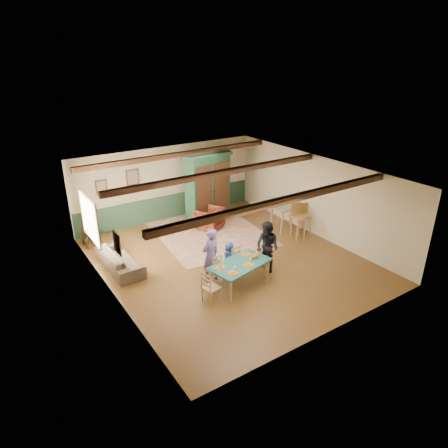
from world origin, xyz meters
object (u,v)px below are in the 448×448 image
person_man (211,256)px  counter_table (286,218)px  dining_table (240,275)px  cat (255,255)px  dining_chair_end_right (265,258)px  sofa (120,260)px  table_lamp (89,221)px  dining_chair_far_left (213,268)px  bar_stool_right (305,219)px  dining_chair_far_right (231,259)px  person_woman (267,247)px  armoire (208,187)px  person_child (229,257)px  armchair (210,218)px  bar_stool_left (298,222)px  end_table (91,237)px  dining_chair_end_left (211,287)px

person_man → counter_table: bearing=-172.1°
dining_table → cat: bearing=1.8°
dining_chair_end_right → sofa: bearing=-138.0°
dining_table → sofa: (-2.32, 2.63, -0.05)m
person_man → table_lamp: bearing=-74.7°
dining_chair_far_left → bar_stool_right: bar_stool_right is taller
dining_chair_far_left → counter_table: 4.23m
person_man → cat: person_man is taller
dining_chair_far_right → person_woman: person_woman is taller
dining_chair_far_right → sofa: bearing=-49.3°
dining_chair_far_right → armoire: armoire is taller
dining_chair_far_right → person_child: bearing=-90.0°
dining_chair_far_left → armchair: 3.61m
dining_chair_far_right → armchair: (1.10, 2.97, -0.05)m
sofa → bar_stool_left: size_ratio=1.61×
person_woman → end_table: 5.73m
dining_chair_far_right → bar_stool_right: 3.70m
sofa → end_table: (-0.25, 1.98, 0.01)m
table_lamp → bar_stool_left: bearing=-29.2°
dining_table → counter_table: bearing=30.9°
dining_chair_far_right → bar_stool_left: 3.16m
end_table → bar_stool_left: size_ratio=0.49×
dining_chair_far_left → dining_chair_end_left: (-0.52, -0.78, 0.00)m
person_man → table_lamp: person_man is taller
person_woman → person_child: person_woman is taller
dining_chair_far_left → person_man: 0.36m
armoire → bar_stool_right: 3.67m
cat → bar_stool_right: size_ratio=0.31×
cat → bar_stool_right: bearing=12.2°
dining_chair_end_right → person_woman: size_ratio=0.58×
dining_chair_end_right → person_woman: (0.09, 0.02, 0.32)m
table_lamp → dining_chair_far_left: bearing=-62.8°
sofa → dining_chair_far_left: bearing=-139.7°
person_woman → person_child: (-0.90, 0.54, -0.29)m
dining_chair_far_right → bar_stool_right: size_ratio=0.82×
dining_chair_end_right → person_man: 1.61m
dining_table → bar_stool_right: bearing=21.7°
person_woman → sofa: size_ratio=0.76×
dining_chair_end_left → person_woman: person_woman is taller
armoire → end_table: armoire is taller
armoire → bar_stool_left: armoire is taller
person_man → cat: bearing=136.5°
dining_table → armoire: 4.84m
armoire → counter_table: bearing=-59.4°
counter_table → bar_stool_right: bearing=-57.2°
dining_chair_far_left → dining_chair_far_right: same height
dining_chair_end_right → bar_stool_left: (2.30, 1.11, 0.18)m
dining_table → person_child: size_ratio=1.79×
armchair → table_lamp: size_ratio=1.54×
dining_chair_far_left → dining_chair_end_right: size_ratio=1.00×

